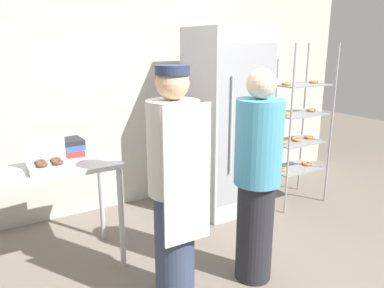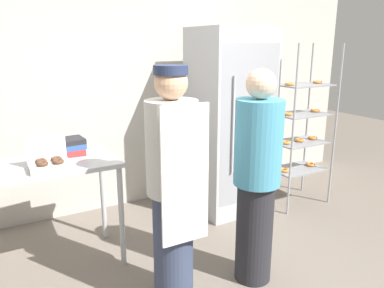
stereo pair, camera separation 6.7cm
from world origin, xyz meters
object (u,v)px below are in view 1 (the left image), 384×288
at_px(baking_rack, 297,128).
at_px(donut_box, 49,164).
at_px(binder_stack, 65,148).
at_px(person_baker, 174,185).
at_px(refrigerator, 227,122).
at_px(person_customer, 257,178).

relative_size(baking_rack, donut_box, 6.25).
bearing_deg(binder_stack, person_baker, -62.58).
xyz_separation_m(donut_box, binder_stack, (0.19, 0.31, 0.02)).
distance_m(refrigerator, binder_stack, 1.72).
bearing_deg(donut_box, baking_rack, 3.53).
bearing_deg(refrigerator, baking_rack, -19.59).
bearing_deg(refrigerator, person_baker, -138.33).
bearing_deg(person_customer, person_baker, 169.85).
height_order(baking_rack, person_customer, baking_rack).
relative_size(binder_stack, person_customer, 0.18).
bearing_deg(person_baker, donut_box, 136.68).
bearing_deg(person_baker, person_customer, -10.15).
distance_m(baking_rack, person_customer, 1.64).
bearing_deg(donut_box, person_customer, -29.96).
distance_m(baking_rack, binder_stack, 2.49).
bearing_deg(binder_stack, refrigerator, 4.14).
bearing_deg(refrigerator, binder_stack, -175.86).
height_order(refrigerator, person_customer, refrigerator).
height_order(binder_stack, person_baker, person_baker).
height_order(donut_box, person_customer, person_customer).
distance_m(donut_box, person_baker, 0.94).
distance_m(baking_rack, donut_box, 2.68).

